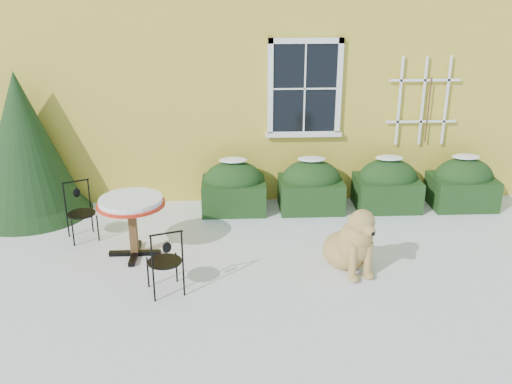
{
  "coord_description": "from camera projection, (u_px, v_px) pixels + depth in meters",
  "views": [
    {
      "loc": [
        -0.36,
        -6.39,
        3.68
      ],
      "look_at": [
        0.0,
        1.0,
        0.9
      ],
      "focal_mm": 40.0,
      "sensor_mm": 36.0,
      "label": 1
    }
  ],
  "objects": [
    {
      "name": "house",
      "position": [
        243.0,
        0.0,
        12.7
      ],
      "size": [
        12.4,
        8.4,
        6.4
      ],
      "color": "yellow",
      "rests_on": "ground"
    },
    {
      "name": "bistro_table",
      "position": [
        131.0,
        208.0,
        7.83
      ],
      "size": [
        0.94,
        0.94,
        0.87
      ],
      "rotation": [
        0.0,
        0.0,
        0.09
      ],
      "color": "black",
      "rests_on": "ground"
    },
    {
      "name": "evergreen_shrub",
      "position": [
        26.0,
        159.0,
        9.22
      ],
      "size": [
        1.95,
        1.95,
        2.36
      ],
      "rotation": [
        0.0,
        0.0,
        0.17
      ],
      "color": "black",
      "rests_on": "ground"
    },
    {
      "name": "ground",
      "position": [
        260.0,
        285.0,
        7.29
      ],
      "size": [
        80.0,
        80.0,
        0.0
      ],
      "primitive_type": "plane",
      "color": "white",
      "rests_on": "ground"
    },
    {
      "name": "hedge_row",
      "position": [
        349.0,
        186.0,
        9.61
      ],
      "size": [
        4.95,
        0.8,
        0.91
      ],
      "color": "black",
      "rests_on": "ground"
    },
    {
      "name": "dog",
      "position": [
        352.0,
        244.0,
        7.53
      ],
      "size": [
        0.8,
        1.09,
        0.98
      ],
      "rotation": [
        0.0,
        0.0,
        0.32
      ],
      "color": "tan",
      "rests_on": "ground"
    },
    {
      "name": "patio_chair_near",
      "position": [
        165.0,
        261.0,
        6.97
      ],
      "size": [
        0.5,
        0.49,
        0.89
      ],
      "rotation": [
        0.0,
        0.0,
        3.47
      ],
      "color": "black",
      "rests_on": "ground"
    },
    {
      "name": "patio_chair_far",
      "position": [
        81.0,
        211.0,
        8.47
      ],
      "size": [
        0.52,
        0.51,
        0.87
      ],
      "rotation": [
        0.0,
        0.0,
        0.45
      ],
      "color": "black",
      "rests_on": "ground"
    }
  ]
}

